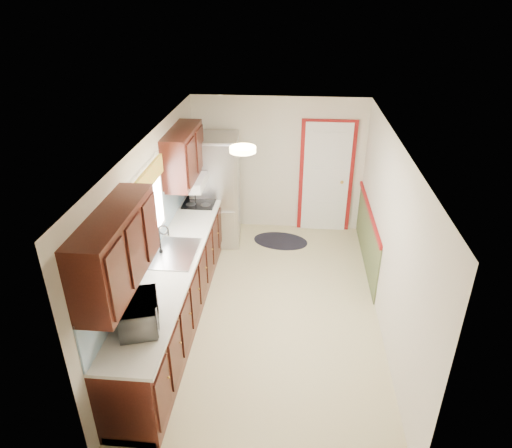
# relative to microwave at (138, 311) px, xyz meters

# --- Properties ---
(room_shell) EXTENTS (3.20, 5.20, 2.52)m
(room_shell) POSITION_rel_microwave_xyz_m (1.20, 1.61, 0.07)
(room_shell) COLOR beige
(room_shell) RESTS_ON ground
(kitchen_run) EXTENTS (0.63, 4.00, 2.20)m
(kitchen_run) POSITION_rel_microwave_xyz_m (-0.04, 1.32, -0.32)
(kitchen_run) COLOR #33110B
(kitchen_run) RESTS_ON ground
(back_wall_trim) EXTENTS (1.12, 2.30, 2.08)m
(back_wall_trim) POSITION_rel_microwave_xyz_m (2.19, 3.82, -0.24)
(back_wall_trim) COLOR maroon
(back_wall_trim) RESTS_ON ground
(ceiling_fixture) EXTENTS (0.30, 0.30, 0.06)m
(ceiling_fixture) POSITION_rel_microwave_xyz_m (0.90, 1.41, 1.23)
(ceiling_fixture) COLOR #FFD88C
(ceiling_fixture) RESTS_ON room_shell
(microwave) EXTENTS (0.46, 0.62, 0.37)m
(microwave) POSITION_rel_microwave_xyz_m (0.00, 0.00, 0.00)
(microwave) COLOR white
(microwave) RESTS_ON kitchen_run
(refrigerator) EXTENTS (0.84, 0.81, 1.88)m
(refrigerator) POSITION_rel_microwave_xyz_m (0.18, 3.49, -0.19)
(refrigerator) COLOR #B7B7BC
(refrigerator) RESTS_ON ground
(rug) EXTENTS (1.04, 0.77, 0.01)m
(rug) POSITION_rel_microwave_xyz_m (1.30, 3.51, -1.12)
(rug) COLOR black
(rug) RESTS_ON ground
(cooktop) EXTENTS (0.50, 0.59, 0.02)m
(cooktop) POSITION_rel_microwave_xyz_m (0.01, 3.01, -0.18)
(cooktop) COLOR black
(cooktop) RESTS_ON kitchen_run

